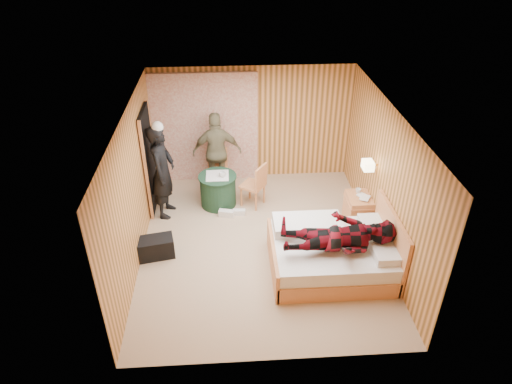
{
  "coord_description": "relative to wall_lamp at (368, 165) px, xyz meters",
  "views": [
    {
      "loc": [
        -0.51,
        -6.47,
        5.16
      ],
      "look_at": [
        -0.08,
        0.09,
        1.05
      ],
      "focal_mm": 32.0,
      "sensor_mm": 36.0,
      "label": 1
    }
  ],
  "objects": [
    {
      "name": "sneaker_left",
      "position": [
        -2.53,
        0.46,
        -1.23
      ],
      "size": [
        0.32,
        0.19,
        0.13
      ],
      "primitive_type": "cube",
      "rotation": [
        0.0,
        0.0,
        -0.24
      ],
      "color": "silver",
      "rests_on": "floor"
    },
    {
      "name": "wall_right",
      "position": [
        0.18,
        -0.45,
        -0.05
      ],
      "size": [
        0.02,
        5.0,
        2.5
      ],
      "primitive_type": "cube",
      "color": "#E29656",
      "rests_on": "floor"
    },
    {
      "name": "wall_back",
      "position": [
        -1.92,
        2.05,
        -0.05
      ],
      "size": [
        4.2,
        0.02,
        2.5
      ],
      "primitive_type": "cube",
      "color": "#E29656",
      "rests_on": "floor"
    },
    {
      "name": "doorway",
      "position": [
        -3.98,
        0.95,
        -0.28
      ],
      "size": [
        0.06,
        0.9,
        2.05
      ],
      "primitive_type": "cube",
      "color": "black",
      "rests_on": "floor"
    },
    {
      "name": "floor",
      "position": [
        -1.92,
        -0.45,
        -1.3
      ],
      "size": [
        4.2,
        5.0,
        0.01
      ],
      "primitive_type": "cube",
      "color": "tan",
      "rests_on": "ground"
    },
    {
      "name": "chair_near",
      "position": [
        -1.92,
        0.81,
        -0.76
      ],
      "size": [
        0.58,
        0.58,
        0.93
      ],
      "rotation": [
        0.0,
        0.0,
        -2.15
      ],
      "color": "#EB9760",
      "rests_on": "floor"
    },
    {
      "name": "wall_lamp",
      "position": [
        0.0,
        0.0,
        0.0
      ],
      "size": [
        0.26,
        0.24,
        0.16
      ],
      "color": "gold",
      "rests_on": "wall_right"
    },
    {
      "name": "nightstand",
      "position": [
        -0.04,
        0.08,
        -1.0
      ],
      "size": [
        0.45,
        0.61,
        0.59
      ],
      "color": "#EB9760",
      "rests_on": "floor"
    },
    {
      "name": "woman_standing",
      "position": [
        -3.7,
        0.65,
        -0.36
      ],
      "size": [
        0.55,
        0.75,
        1.87
      ],
      "primitive_type": "imported",
      "rotation": [
        0.0,
        0.0,
        1.41
      ],
      "color": "black",
      "rests_on": "floor"
    },
    {
      "name": "round_table",
      "position": [
        -2.69,
        0.9,
        -0.96
      ],
      "size": [
        0.76,
        0.76,
        0.68
      ],
      "color": "#1C3D26",
      "rests_on": "floor"
    },
    {
      "name": "wall_left",
      "position": [
        -4.02,
        -0.45,
        -0.05
      ],
      "size": [
        0.02,
        5.0,
        2.5
      ],
      "primitive_type": "cube",
      "color": "#E29656",
      "rests_on": "floor"
    },
    {
      "name": "cup_table",
      "position": [
        -2.59,
        0.85,
        -0.58
      ],
      "size": [
        0.15,
        0.15,
        0.1
      ],
      "primitive_type": "imported",
      "rotation": [
        0.0,
        0.0,
        0.25
      ],
      "color": "silver",
      "rests_on": "round_table"
    },
    {
      "name": "sneaker_right",
      "position": [
        -2.28,
        0.5,
        -1.25
      ],
      "size": [
        0.25,
        0.12,
        0.11
      ],
      "primitive_type": "cube",
      "rotation": [
        0.0,
        0.0,
        -0.07
      ],
      "color": "silver",
      "rests_on": "floor"
    },
    {
      "name": "duffel_bag",
      "position": [
        -3.77,
        -0.67,
        -1.12
      ],
      "size": [
        0.7,
        0.46,
        0.36
      ],
      "primitive_type": "cube",
      "rotation": [
        0.0,
        0.0,
        0.2
      ],
      "color": "black",
      "rests_on": "floor"
    },
    {
      "name": "ceiling",
      "position": [
        -1.92,
        -0.45,
        1.2
      ],
      "size": [
        4.2,
        5.0,
        0.01
      ],
      "primitive_type": "cube",
      "color": "silver",
      "rests_on": "wall_back"
    },
    {
      "name": "chair_far",
      "position": [
        -2.69,
        1.51,
        -0.76
      ],
      "size": [
        0.42,
        0.42,
        0.93
      ],
      "rotation": [
        0.0,
        0.0,
        -0.0
      ],
      "color": "#EB9760",
      "rests_on": "floor"
    },
    {
      "name": "book_lower",
      "position": [
        -0.04,
        0.03,
        -0.7
      ],
      "size": [
        0.26,
        0.28,
        0.02
      ],
      "primitive_type": "imported",
      "rotation": [
        0.0,
        0.0,
        0.6
      ],
      "color": "silver",
      "rests_on": "nightstand"
    },
    {
      "name": "cup_nightstand",
      "position": [
        -0.04,
        0.21,
        -0.66
      ],
      "size": [
        0.13,
        0.13,
        0.09
      ],
      "primitive_type": "imported",
      "rotation": [
        0.0,
        0.0,
        -0.33
      ],
      "color": "silver",
      "rests_on": "nightstand"
    },
    {
      "name": "bed",
      "position": [
        -0.8,
        -1.16,
        -0.99
      ],
      "size": [
        1.98,
        1.53,
        1.06
      ],
      "color": "#EB9760",
      "rests_on": "floor"
    },
    {
      "name": "man_at_table",
      "position": [
        -2.69,
        1.54,
        -0.44
      ],
      "size": [
        1.02,
        0.45,
        1.72
      ],
      "primitive_type": "imported",
      "rotation": [
        0.0,
        0.0,
        3.17
      ],
      "color": "#716A4B",
      "rests_on": "floor"
    },
    {
      "name": "man_on_bed",
      "position": [
        -0.77,
        -1.38,
        -0.34
      ],
      "size": [
        0.86,
        0.67,
        1.77
      ],
      "primitive_type": "imported",
      "rotation": [
        0.0,
        1.57,
        0.0
      ],
      "color": "maroon",
      "rests_on": "bed"
    },
    {
      "name": "curtain",
      "position": [
        -2.92,
        1.98,
        -0.1
      ],
      "size": [
        2.2,
        0.08,
        2.4
      ],
      "primitive_type": "cube",
      "color": "beige",
      "rests_on": "floor"
    },
    {
      "name": "book_upper",
      "position": [
        -0.04,
        0.03,
        -0.68
      ],
      "size": [
        0.26,
        0.28,
        0.02
      ],
      "primitive_type": "imported",
      "rotation": [
        0.0,
        0.0,
        -0.54
      ],
      "color": "silver",
      "rests_on": "nightstand"
    }
  ]
}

